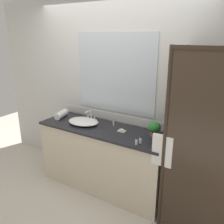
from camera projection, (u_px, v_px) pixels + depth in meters
name	position (u px, v px, depth m)	size (l,w,h in m)	color
ground_plane	(103.00, 186.00, 3.44)	(8.00, 8.00, 0.00)	beige
wall_back_with_mirror	(116.00, 93.00, 3.31)	(4.40, 0.06, 2.60)	silver
vanity_cabinet	(103.00, 158.00, 3.31)	(1.80, 0.58, 0.90)	beige
shower_enclosure	(199.00, 148.00, 2.33)	(1.20, 0.59, 2.00)	#2D2319
sink_basin	(83.00, 121.00, 3.31)	(0.45, 0.34, 0.06)	white
faucet	(91.00, 117.00, 3.44)	(0.17, 0.15, 0.15)	silver
potted_plant	(154.00, 128.00, 2.89)	(0.16, 0.16, 0.18)	#B77A51
soap_dish	(122.00, 130.00, 3.04)	(0.10, 0.07, 0.04)	silver
amenity_bottle_shampoo	(137.00, 142.00, 2.67)	(0.03, 0.03, 0.08)	silver
amenity_bottle_conditioner	(141.00, 140.00, 2.70)	(0.03, 0.03, 0.08)	silver
amenity_bottle_body_wash	(114.00, 122.00, 3.24)	(0.03, 0.03, 0.09)	silver
rolled_towel_near_edge	(61.00, 114.00, 3.55)	(0.10, 0.10, 0.26)	white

